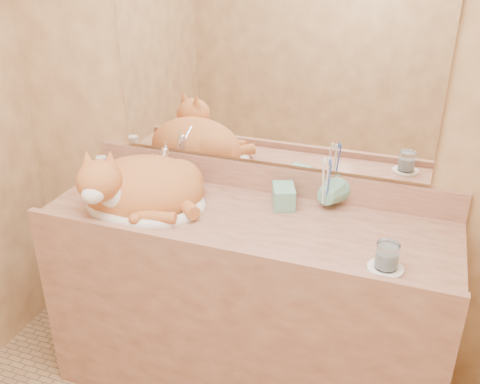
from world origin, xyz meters
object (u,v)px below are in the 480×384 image
(vanity_counter, at_px, (245,307))
(soap_dispenser, at_px, (286,191))
(toothbrush_cup, at_px, (325,198))
(sink_basin, at_px, (144,187))
(water_glass, at_px, (387,256))
(cat, at_px, (138,185))

(vanity_counter, bearing_deg, soap_dispenser, 37.31)
(toothbrush_cup, bearing_deg, sink_basin, -164.90)
(soap_dispenser, bearing_deg, sink_basin, 171.14)
(soap_dispenser, bearing_deg, water_glass, -53.16)
(vanity_counter, relative_size, toothbrush_cup, 13.06)
(toothbrush_cup, relative_size, water_glass, 1.37)
(sink_basin, relative_size, soap_dispenser, 2.58)
(sink_basin, xyz_separation_m, cat, (-0.02, -0.01, 0.01))
(vanity_counter, xyz_separation_m, cat, (-0.44, -0.03, 0.51))
(cat, xyz_separation_m, water_glass, (0.99, -0.13, -0.03))
(sink_basin, height_order, cat, cat)
(sink_basin, bearing_deg, vanity_counter, -8.56)
(cat, bearing_deg, toothbrush_cup, -4.15)
(toothbrush_cup, distance_m, water_glass, 0.43)
(soap_dispenser, bearing_deg, toothbrush_cup, 5.21)
(vanity_counter, xyz_separation_m, sink_basin, (-0.42, -0.02, 0.50))
(sink_basin, xyz_separation_m, toothbrush_cup, (0.69, 0.19, -0.02))
(soap_dispenser, relative_size, toothbrush_cup, 1.56)
(vanity_counter, relative_size, sink_basin, 3.25)
(toothbrush_cup, xyz_separation_m, water_glass, (0.27, -0.33, -0.00))
(sink_basin, relative_size, cat, 1.00)
(toothbrush_cup, height_order, water_glass, toothbrush_cup)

